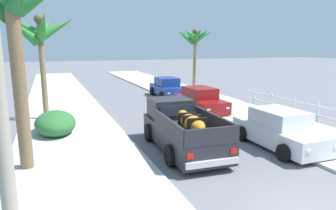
{
  "coord_description": "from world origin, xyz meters",
  "views": [
    {
      "loc": [
        -5.76,
        -4.81,
        4.06
      ],
      "look_at": [
        -0.4,
        8.8,
        1.2
      ],
      "focal_mm": 32.64,
      "sensor_mm": 36.0,
      "label": 1
    }
  ],
  "objects_px": {
    "car_left_near": "(200,101)",
    "car_right_near": "(280,130)",
    "palm_tree_left_mid": "(194,38)",
    "car_left_mid": "(167,88)",
    "palm_tree_left_fore": "(38,32)",
    "hedge_bush": "(55,123)",
    "pickup_truck": "(182,129)",
    "palm_tree_right_fore": "(11,10)"
  },
  "relations": [
    {
      "from": "palm_tree_left_fore",
      "to": "pickup_truck",
      "type": "bearing_deg",
      "value": -53.77
    },
    {
      "from": "palm_tree_right_fore",
      "to": "palm_tree_left_fore",
      "type": "bearing_deg",
      "value": 85.55
    },
    {
      "from": "car_left_near",
      "to": "palm_tree_right_fore",
      "type": "distance_m",
      "value": 12.15
    },
    {
      "from": "pickup_truck",
      "to": "car_left_mid",
      "type": "xyz_separation_m",
      "value": [
        4.09,
        12.02,
        -0.1
      ]
    },
    {
      "from": "palm_tree_right_fore",
      "to": "car_right_near",
      "type": "bearing_deg",
      "value": -5.83
    },
    {
      "from": "palm_tree_left_fore",
      "to": "car_right_near",
      "type": "bearing_deg",
      "value": -42.91
    },
    {
      "from": "palm_tree_right_fore",
      "to": "car_left_near",
      "type": "bearing_deg",
      "value": 32.98
    },
    {
      "from": "palm_tree_right_fore",
      "to": "hedge_bush",
      "type": "relative_size",
      "value": 2.26
    },
    {
      "from": "pickup_truck",
      "to": "car_left_near",
      "type": "xyz_separation_m",
      "value": [
        3.86,
        5.85,
        -0.1
      ]
    },
    {
      "from": "pickup_truck",
      "to": "car_right_near",
      "type": "bearing_deg",
      "value": -18.78
    },
    {
      "from": "pickup_truck",
      "to": "car_left_mid",
      "type": "relative_size",
      "value": 1.23
    },
    {
      "from": "car_left_mid",
      "to": "palm_tree_right_fore",
      "type": "distance_m",
      "value": 16.31
    },
    {
      "from": "car_left_near",
      "to": "palm_tree_left_mid",
      "type": "xyz_separation_m",
      "value": [
        3.84,
        8.68,
        4.01
      ]
    },
    {
      "from": "car_left_mid",
      "to": "palm_tree_left_mid",
      "type": "bearing_deg",
      "value": 34.86
    },
    {
      "from": "car_right_near",
      "to": "car_left_near",
      "type": "bearing_deg",
      "value": 89.16
    },
    {
      "from": "pickup_truck",
      "to": "car_left_mid",
      "type": "distance_m",
      "value": 12.7
    },
    {
      "from": "car_left_mid",
      "to": "palm_tree_left_fore",
      "type": "xyz_separation_m",
      "value": [
        -9.17,
        -5.08,
        4.03
      ]
    },
    {
      "from": "car_left_mid",
      "to": "hedge_bush",
      "type": "xyz_separation_m",
      "value": [
        -8.7,
        -8.13,
        -0.16
      ]
    },
    {
      "from": "car_left_near",
      "to": "car_right_near",
      "type": "relative_size",
      "value": 1.0
    },
    {
      "from": "pickup_truck",
      "to": "palm_tree_right_fore",
      "type": "xyz_separation_m",
      "value": [
        -5.65,
        -0.32,
        4.26
      ]
    },
    {
      "from": "car_left_near",
      "to": "car_left_mid",
      "type": "distance_m",
      "value": 6.17
    },
    {
      "from": "pickup_truck",
      "to": "palm_tree_left_fore",
      "type": "relative_size",
      "value": 0.92
    },
    {
      "from": "car_left_near",
      "to": "car_right_near",
      "type": "bearing_deg",
      "value": -90.84
    },
    {
      "from": "car_left_near",
      "to": "hedge_bush",
      "type": "xyz_separation_m",
      "value": [
        -8.48,
        -1.96,
        -0.16
      ]
    },
    {
      "from": "car_right_near",
      "to": "car_left_mid",
      "type": "height_order",
      "value": "same"
    },
    {
      "from": "car_left_mid",
      "to": "palm_tree_left_mid",
      "type": "height_order",
      "value": "palm_tree_left_mid"
    },
    {
      "from": "hedge_bush",
      "to": "palm_tree_left_mid",
      "type": "bearing_deg",
      "value": 40.83
    },
    {
      "from": "palm_tree_right_fore",
      "to": "palm_tree_left_mid",
      "type": "bearing_deg",
      "value": 48.05
    },
    {
      "from": "car_left_near",
      "to": "hedge_bush",
      "type": "distance_m",
      "value": 8.7
    },
    {
      "from": "palm_tree_left_mid",
      "to": "car_left_mid",
      "type": "bearing_deg",
      "value": -145.14
    },
    {
      "from": "car_left_near",
      "to": "car_right_near",
      "type": "xyz_separation_m",
      "value": [
        -0.1,
        -7.13,
        0.0
      ]
    },
    {
      "from": "palm_tree_left_mid",
      "to": "car_left_near",
      "type": "bearing_deg",
      "value": -113.85
    },
    {
      "from": "palm_tree_left_fore",
      "to": "palm_tree_left_mid",
      "type": "bearing_deg",
      "value": 30.71
    },
    {
      "from": "palm_tree_left_fore",
      "to": "palm_tree_left_mid",
      "type": "height_order",
      "value": "palm_tree_left_fore"
    },
    {
      "from": "car_right_near",
      "to": "hedge_bush",
      "type": "bearing_deg",
      "value": 148.3
    },
    {
      "from": "pickup_truck",
      "to": "palm_tree_left_fore",
      "type": "xyz_separation_m",
      "value": [
        -5.09,
        6.94,
        3.93
      ]
    },
    {
      "from": "car_left_mid",
      "to": "car_right_near",
      "type": "bearing_deg",
      "value": -91.43
    },
    {
      "from": "car_left_near",
      "to": "palm_tree_right_fore",
      "type": "xyz_separation_m",
      "value": [
        -9.51,
        -6.17,
        4.36
      ]
    },
    {
      "from": "pickup_truck",
      "to": "palm_tree_right_fore",
      "type": "height_order",
      "value": "palm_tree_right_fore"
    },
    {
      "from": "palm_tree_right_fore",
      "to": "palm_tree_left_mid",
      "type": "height_order",
      "value": "palm_tree_right_fore"
    },
    {
      "from": "car_left_near",
      "to": "palm_tree_left_fore",
      "type": "bearing_deg",
      "value": 173.06
    },
    {
      "from": "pickup_truck",
      "to": "palm_tree_left_mid",
      "type": "distance_m",
      "value": 16.91
    }
  ]
}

